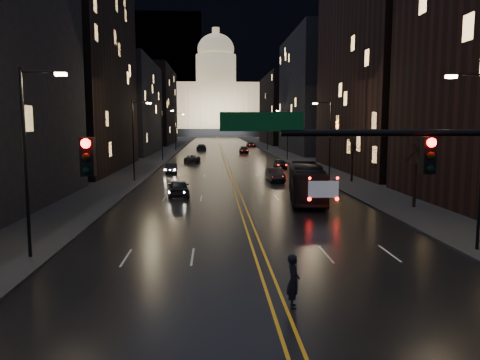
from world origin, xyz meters
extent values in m
plane|color=black|center=(0.00, 0.00, 0.00)|extent=(900.00, 900.00, 0.00)
cube|color=black|center=(0.00, 130.00, 0.01)|extent=(20.00, 320.00, 0.02)
cube|color=black|center=(-14.00, 130.00, 0.08)|extent=(8.00, 320.00, 0.16)
cube|color=black|center=(14.00, 130.00, 0.08)|extent=(8.00, 320.00, 0.16)
cube|color=orange|center=(0.00, 130.00, 0.03)|extent=(0.62, 320.00, 0.01)
cube|color=black|center=(-21.00, 54.00, 14.00)|extent=(12.00, 30.00, 28.00)
cube|color=black|center=(-21.00, 92.00, 10.00)|extent=(12.00, 34.00, 20.00)
cube|color=black|center=(-21.00, 140.00, 12.00)|extent=(12.00, 40.00, 24.00)
cube|color=black|center=(21.00, 50.00, 19.00)|extent=(12.00, 30.00, 38.00)
cube|color=black|center=(21.00, 92.00, 13.00)|extent=(12.00, 34.00, 26.00)
cube|color=black|center=(21.00, 140.00, 11.00)|extent=(12.00, 40.00, 22.00)
cube|color=black|center=(40.00, 380.00, 65.00)|extent=(520.00, 60.00, 130.00)
cube|color=black|center=(0.00, 250.00, 2.00)|extent=(90.00, 50.00, 4.00)
cube|color=#DFBB81|center=(0.00, 250.00, 16.00)|extent=(80.00, 36.00, 24.00)
cylinder|color=beige|center=(0.00, 250.00, 36.00)|extent=(22.00, 22.00, 16.00)
ellipsoid|color=beige|center=(0.00, 250.00, 47.00)|extent=(20.00, 20.00, 17.00)
cylinder|color=#DFBB81|center=(0.00, 250.00, 55.50)|extent=(4.00, 4.00, 6.00)
cube|color=black|center=(-5.50, 0.00, 5.60)|extent=(0.35, 0.30, 1.00)
cube|color=black|center=(3.50, 0.00, 5.60)|extent=(0.35, 0.30, 1.00)
sphere|color=#FF0705|center=(-5.50, -0.18, 5.95)|extent=(0.24, 0.24, 0.24)
sphere|color=#FF0705|center=(3.50, -0.18, 5.95)|extent=(0.24, 0.24, 0.24)
cube|color=#053F14|center=(-1.00, 0.00, 6.50)|extent=(2.20, 0.06, 0.50)
cylinder|color=black|center=(10.10, 10.00, 8.80)|extent=(1.80, 0.10, 0.10)
cube|color=#FFD199|center=(9.20, 10.00, 8.70)|extent=(0.50, 0.25, 0.15)
cylinder|color=black|center=(-11.00, 10.00, 4.50)|extent=(0.16, 0.16, 9.00)
cylinder|color=black|center=(-10.10, 10.00, 8.80)|extent=(1.80, 0.10, 0.10)
cube|color=#FFD199|center=(-9.20, 10.00, 8.70)|extent=(0.50, 0.25, 0.15)
cylinder|color=black|center=(11.00, 40.00, 4.50)|extent=(0.16, 0.16, 9.00)
cylinder|color=black|center=(10.10, 40.00, 8.80)|extent=(1.80, 0.10, 0.10)
cube|color=#FFD199|center=(9.20, 40.00, 8.70)|extent=(0.50, 0.25, 0.15)
cylinder|color=black|center=(-11.00, 40.00, 4.50)|extent=(0.16, 0.16, 9.00)
cylinder|color=black|center=(-10.10, 40.00, 8.80)|extent=(1.80, 0.10, 0.10)
cube|color=#FFD199|center=(-9.20, 40.00, 8.70)|extent=(0.50, 0.25, 0.15)
cylinder|color=black|center=(11.00, 70.00, 4.50)|extent=(0.16, 0.16, 9.00)
cylinder|color=black|center=(10.10, 70.00, 8.80)|extent=(1.80, 0.10, 0.10)
cube|color=#FFD199|center=(9.20, 70.00, 8.70)|extent=(0.50, 0.25, 0.15)
cylinder|color=black|center=(-11.00, 70.00, 4.50)|extent=(0.16, 0.16, 9.00)
cylinder|color=black|center=(-10.10, 70.00, 8.80)|extent=(1.80, 0.10, 0.10)
cube|color=#FFD199|center=(-9.20, 70.00, 8.70)|extent=(0.50, 0.25, 0.15)
cylinder|color=black|center=(11.00, 100.00, 4.50)|extent=(0.16, 0.16, 9.00)
cylinder|color=black|center=(10.10, 100.00, 8.80)|extent=(1.80, 0.10, 0.10)
cube|color=#FFD199|center=(9.20, 100.00, 8.70)|extent=(0.50, 0.25, 0.15)
cylinder|color=black|center=(-11.00, 100.00, 4.50)|extent=(0.16, 0.16, 9.00)
cylinder|color=black|center=(-10.10, 100.00, 8.80)|extent=(1.80, 0.10, 0.10)
cube|color=#FFD199|center=(-9.20, 100.00, 8.70)|extent=(0.50, 0.25, 0.15)
cylinder|color=black|center=(13.00, 22.00, 1.75)|extent=(0.24, 0.24, 3.50)
cylinder|color=black|center=(13.00, 38.00, 1.75)|extent=(0.24, 0.24, 3.50)
imported|color=black|center=(5.61, 26.42, 1.54)|extent=(4.09, 11.34, 3.09)
imported|color=black|center=(-5.32, 29.21, 0.79)|extent=(2.30, 4.78, 1.57)
imported|color=black|center=(-7.67, 48.82, 0.68)|extent=(1.86, 4.27, 1.36)
imported|color=black|center=(-5.64, 66.03, 0.69)|extent=(2.77, 5.18, 1.39)
imported|color=black|center=(-4.98, 102.14, 0.79)|extent=(2.76, 5.62, 1.57)
imported|color=black|center=(4.75, 39.68, 0.75)|extent=(1.75, 4.63, 1.51)
imported|color=black|center=(7.40, 54.18, 0.73)|extent=(1.89, 4.33, 1.45)
imported|color=black|center=(4.63, 90.25, 0.74)|extent=(2.28, 5.16, 1.47)
imported|color=black|center=(8.50, 118.16, 0.68)|extent=(2.36, 4.95, 1.36)
imported|color=black|center=(0.51, 3.47, 0.96)|extent=(0.51, 0.73, 1.92)
camera|label=1|loc=(-2.30, -12.24, 6.44)|focal=35.00mm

